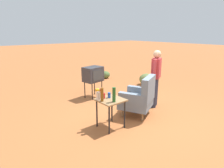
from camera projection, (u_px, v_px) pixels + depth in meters
name	position (u px, v px, depth m)	size (l,w,h in m)	color
ground_plane	(142.00, 114.00, 5.10)	(60.00, 60.00, 0.00)	#AD6033
armchair	(140.00, 97.00, 4.92)	(1.02, 1.03, 1.06)	#937047
side_table	(111.00, 104.00, 4.28)	(0.56, 0.56, 0.68)	black
tv_on_stand	(93.00, 74.00, 6.23)	(0.66, 0.53, 1.03)	black
person_standing	(156.00, 75.00, 5.43)	(0.52, 0.36, 1.64)	#2D3347
bottle_wine_green	(114.00, 95.00, 4.06)	(0.07, 0.07, 0.32)	#1E5623
soda_can_red	(104.00, 96.00, 4.30)	(0.07, 0.07, 0.12)	red
bottle_tall_amber	(102.00, 95.00, 4.10)	(0.07, 0.07, 0.30)	brown
soda_can_blue	(109.00, 95.00, 4.34)	(0.07, 0.07, 0.12)	blue
flower_vase	(98.00, 93.00, 4.19)	(0.14, 0.10, 0.27)	silver
shrub_near	(105.00, 75.00, 9.01)	(0.42, 0.42, 0.33)	#516B38
shrub_mid	(147.00, 79.00, 7.85)	(0.61, 0.61, 0.47)	olive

